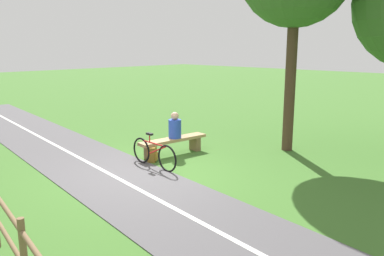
{
  "coord_description": "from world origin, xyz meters",
  "views": [
    {
      "loc": [
        5.49,
        6.85,
        2.94
      ],
      "look_at": [
        -0.96,
        0.5,
        1.02
      ],
      "focal_mm": 36.36,
      "sensor_mm": 36.0,
      "label": 1
    }
  ],
  "objects_px": {
    "bench": "(173,143)",
    "bicycle": "(154,153)",
    "person_seated": "(175,127)",
    "backpack": "(152,154)"
  },
  "relations": [
    {
      "from": "bench",
      "to": "bicycle",
      "type": "distance_m",
      "value": 1.21
    },
    {
      "from": "bench",
      "to": "person_seated",
      "type": "height_order",
      "value": "person_seated"
    },
    {
      "from": "bench",
      "to": "bicycle",
      "type": "bearing_deg",
      "value": 30.28
    },
    {
      "from": "person_seated",
      "to": "backpack",
      "type": "distance_m",
      "value": 1.05
    },
    {
      "from": "bicycle",
      "to": "backpack",
      "type": "height_order",
      "value": "bicycle"
    },
    {
      "from": "bench",
      "to": "person_seated",
      "type": "bearing_deg",
      "value": -180.0
    },
    {
      "from": "bench",
      "to": "person_seated",
      "type": "relative_size",
      "value": 2.9
    },
    {
      "from": "bench",
      "to": "person_seated",
      "type": "distance_m",
      "value": 0.45
    },
    {
      "from": "bicycle",
      "to": "backpack",
      "type": "distance_m",
      "value": 0.52
    },
    {
      "from": "bench",
      "to": "bicycle",
      "type": "xyz_separation_m",
      "value": [
        1.1,
        0.49,
        0.02
      ]
    }
  ]
}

